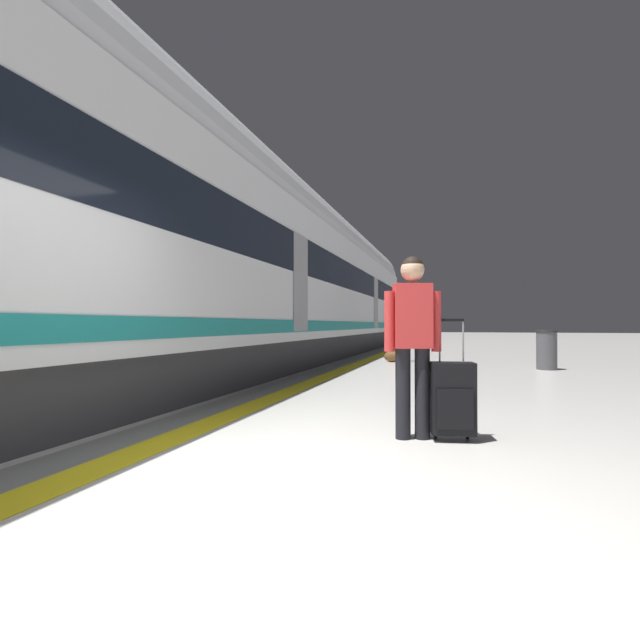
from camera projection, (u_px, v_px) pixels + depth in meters
The scene contains 9 objects.
ground_plane at pixel (249, 470), 3.34m from camera, with size 120.00×120.00×0.00m, color silver.
safety_line_strip at pixel (366, 361), 13.23m from camera, with size 0.36×80.00×0.01m, color yellow.
tactile_edge_band at pixel (354, 361), 13.32m from camera, with size 0.62×80.00×0.01m, color slate.
high_speed_train at pixel (300, 277), 14.28m from camera, with size 2.94×27.74×4.97m.
traveller_foreground at pixel (413, 333), 4.25m from camera, with size 0.50×0.29×1.66m.
rolling_suitcase_foreground at pixel (453, 398), 4.17m from camera, with size 0.42×0.30×1.09m.
passenger_near at pixel (405, 328), 13.08m from camera, with size 0.47×0.30×1.61m.
duffel_bag_near at pixel (392, 356), 12.85m from camera, with size 0.44×0.26×0.36m.
waste_bin at pixel (547, 350), 10.70m from camera, with size 0.46×0.46×0.91m.
Camera 1 is at (1.43, -3.07, 1.04)m, focal length 26.26 mm.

